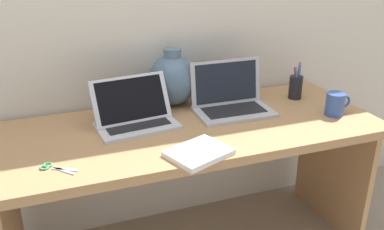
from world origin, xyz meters
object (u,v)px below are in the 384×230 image
Objects in this scene: notebook_stack at (199,153)px; pen_cup at (296,87)px; coffee_mug at (335,104)px; green_vase at (173,79)px; scissors at (53,168)px; laptop_right at (230,98)px; laptop_left at (134,113)px.

pen_cup reaches higher than notebook_stack.
pen_cup is (0.68, 0.41, 0.05)m from notebook_stack.
coffee_mug is (0.74, 0.15, 0.04)m from notebook_stack.
green_vase is 0.77m from scissors.
laptop_right is 0.49m from notebook_stack.
laptop_right reaches higher than notebook_stack.
laptop_left is 1.63× the size of notebook_stack.
laptop_left is 0.46m from scissors.
laptop_right is 0.38m from pen_cup.
pen_cup is at bearing -12.46° from green_vase.
coffee_mug is (0.91, -0.21, -0.00)m from laptop_left.
green_vase reaches higher than scissors.
laptop_right reaches higher than coffee_mug.
laptop_left is 1.02× the size of laptop_right.
laptop_right is at bearing -175.69° from pen_cup.
green_vase reaches higher than pen_cup.
pen_cup reaches higher than coffee_mug.
pen_cup is 1.26m from scissors.
pen_cup is at bearing 14.79° from scissors.
coffee_mug reaches higher than scissors.
laptop_left reaches higher than scissors.
pen_cup is at bearing 3.13° from laptop_left.
laptop_left reaches higher than notebook_stack.
pen_cup is at bearing 30.79° from notebook_stack.
green_vase is at bearing 82.79° from notebook_stack.
notebook_stack is 1.77× the size of coffee_mug.
green_vase reaches higher than laptop_right.
green_vase is 0.63m from pen_cup.
laptop_left reaches higher than pen_cup.
laptop_left is 0.31m from green_vase.
laptop_left is 0.40m from notebook_stack.
laptop_right is at bearing 152.71° from coffee_mug.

